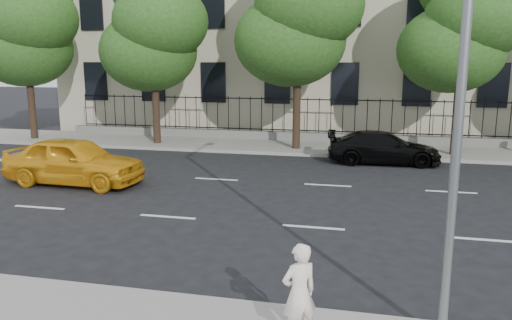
{
  "coord_description": "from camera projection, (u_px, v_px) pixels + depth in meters",
  "views": [
    {
      "loc": [
        1.25,
        -9.75,
        4.24
      ],
      "look_at": [
        -1.63,
        3.0,
        1.6
      ],
      "focal_mm": 35.0,
      "sensor_mm": 36.0,
      "label": 1
    }
  ],
  "objects": [
    {
      "name": "tree_d",
      "position": [
        465.0,
        21.0,
        20.97
      ],
      "size": [
        5.34,
        4.94,
        8.84
      ],
      "color": "#382619",
      "rests_on": "far_sidewalk"
    },
    {
      "name": "ground",
      "position": [
        300.0,
        266.0,
        10.43
      ],
      "size": [
        120.0,
        120.0,
        0.0
      ],
      "primitive_type": "plane",
      "color": "black",
      "rests_on": "ground"
    },
    {
      "name": "black_sedan",
      "position": [
        383.0,
        148.0,
        20.64
      ],
      "size": [
        4.68,
        2.12,
        1.33
      ],
      "primitive_type": "imported",
      "rotation": [
        0.0,
        0.0,
        1.63
      ],
      "color": "black",
      "rests_on": "ground"
    },
    {
      "name": "lane_markings",
      "position": [
        322.0,
        203.0,
        14.97
      ],
      "size": [
        49.6,
        4.62,
        0.01
      ],
      "primitive_type": null,
      "color": "silver",
      "rests_on": "ground"
    },
    {
      "name": "tree_c",
      "position": [
        300.0,
        10.0,
        22.37
      ],
      "size": [
        5.89,
        5.5,
        9.8
      ],
      "color": "#382619",
      "rests_on": "far_sidewalk"
    },
    {
      "name": "far_sidewalk",
      "position": [
        340.0,
        148.0,
        23.8
      ],
      "size": [
        60.0,
        4.0,
        0.15
      ],
      "primitive_type": "cube",
      "color": "gray",
      "rests_on": "ground"
    },
    {
      "name": "woman_near",
      "position": [
        299.0,
        293.0,
        7.22
      ],
      "size": [
        0.67,
        0.63,
        1.53
      ],
      "primitive_type": "imported",
      "rotation": [
        0.0,
        0.0,
        3.79
      ],
      "color": "white",
      "rests_on": "near_sidewalk"
    },
    {
      "name": "yellow_taxi",
      "position": [
        74.0,
        161.0,
        17.14
      ],
      "size": [
        4.92,
        2.16,
        1.65
      ],
      "primitive_type": "imported",
      "rotation": [
        0.0,
        0.0,
        1.53
      ],
      "color": "orange",
      "rests_on": "ground"
    },
    {
      "name": "tree_b",
      "position": [
        155.0,
        26.0,
        23.99
      ],
      "size": [
        5.53,
        5.12,
        8.97
      ],
      "color": "#382619",
      "rests_on": "far_sidewalk"
    },
    {
      "name": "iron_fence",
      "position": [
        342.0,
        132.0,
        25.32
      ],
      "size": [
        30.0,
        0.5,
        2.2
      ],
      "color": "slate",
      "rests_on": "far_sidewalk"
    },
    {
      "name": "tree_a",
      "position": [
        27.0,
        22.0,
        25.45
      ],
      "size": [
        5.71,
        5.31,
        9.39
      ],
      "color": "#382619",
      "rests_on": "far_sidewalk"
    }
  ]
}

